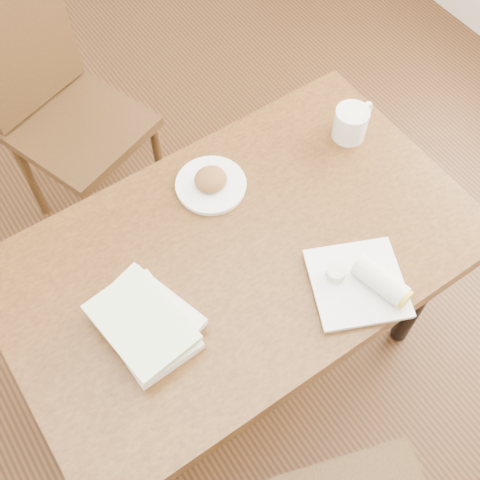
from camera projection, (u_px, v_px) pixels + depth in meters
ground at (240, 352)px, 2.23m from camera, size 4.00×5.00×0.01m
table at (240, 265)px, 1.66m from camera, size 1.26×0.76×0.75m
chair_far at (60, 104)px, 2.12m from camera, size 0.53×0.53×0.95m
plate_scone at (211, 183)px, 1.67m from camera, size 0.20×0.20×0.06m
coffee_mug at (352, 122)px, 1.75m from camera, size 0.15×0.10×0.10m
plate_burrito at (365, 283)px, 1.51m from camera, size 0.31×0.31×0.08m
book_stack at (145, 322)px, 1.44m from camera, size 0.24×0.29×0.07m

